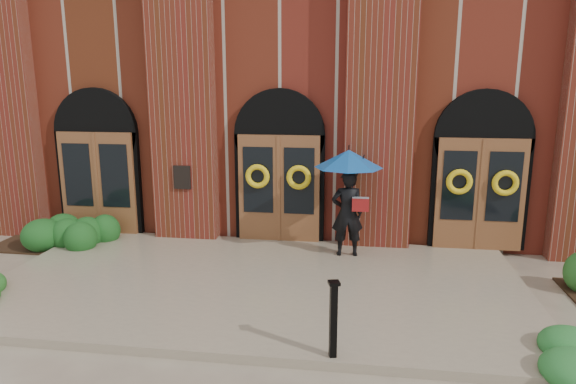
# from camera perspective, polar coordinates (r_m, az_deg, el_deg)

# --- Properties ---
(ground) EXTENTS (90.00, 90.00, 0.00)m
(ground) POSITION_cam_1_polar(r_m,az_deg,el_deg) (9.83, -3.56, -10.97)
(ground) COLOR gray
(ground) RESTS_ON ground
(landing) EXTENTS (10.00, 5.30, 0.15)m
(landing) POSITION_cam_1_polar(r_m,az_deg,el_deg) (9.93, -3.39, -10.24)
(landing) COLOR gray
(landing) RESTS_ON ground
(church_building) EXTENTS (16.20, 12.53, 7.00)m
(church_building) POSITION_cam_1_polar(r_m,az_deg,el_deg) (17.70, 2.15, 11.21)
(church_building) COLOR maroon
(church_building) RESTS_ON ground
(man_with_umbrella) EXTENTS (1.64, 1.64, 2.30)m
(man_with_umbrella) POSITION_cam_1_polar(r_m,az_deg,el_deg) (10.91, 6.71, 1.07)
(man_with_umbrella) COLOR black
(man_with_umbrella) RESTS_ON landing
(metal_post) EXTENTS (0.18, 0.18, 1.11)m
(metal_post) POSITION_cam_1_polar(r_m,az_deg,el_deg) (7.22, 5.06, -13.74)
(metal_post) COLOR black
(metal_post) RESTS_ON landing
(hedge_wall_left) EXTENTS (2.77, 1.11, 0.71)m
(hedge_wall_left) POSITION_cam_1_polar(r_m,az_deg,el_deg) (13.33, -24.31, -4.09)
(hedge_wall_left) COLOR #184818
(hedge_wall_left) RESTS_ON ground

